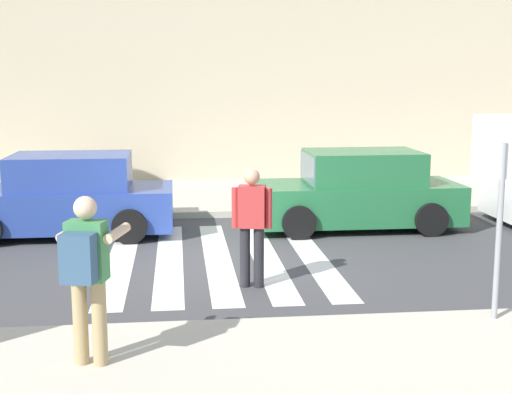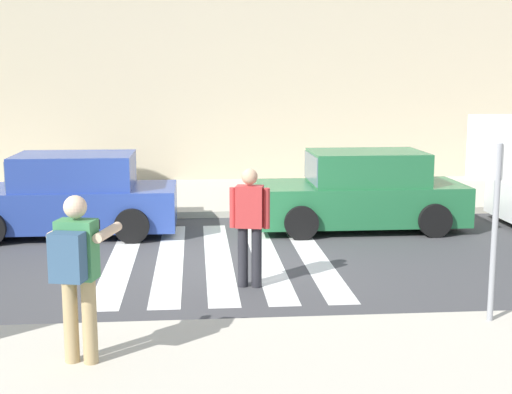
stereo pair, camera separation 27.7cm
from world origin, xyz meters
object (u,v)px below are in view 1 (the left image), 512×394
at_px(pedestrian_crossing, 252,221).
at_px(parked_car_green, 357,192).
at_px(photographer_with_backpack, 87,266).
at_px(parked_car_blue, 66,198).
at_px(stop_sign, 502,171).

bearing_deg(pedestrian_crossing, parked_car_green, 56.37).
relative_size(photographer_with_backpack, pedestrian_crossing, 1.00).
bearing_deg(parked_car_blue, photographer_with_backpack, -79.83).
distance_m(pedestrian_crossing, parked_car_green, 4.52).
xyz_separation_m(stop_sign, parked_car_green, (-0.22, 5.81, -1.19)).
relative_size(photographer_with_backpack, parked_car_green, 0.42).
relative_size(pedestrian_crossing, parked_car_blue, 0.42).
bearing_deg(photographer_with_backpack, pedestrian_crossing, 56.58).
relative_size(stop_sign, photographer_with_backpack, 1.42).
bearing_deg(stop_sign, parked_car_blue, 135.28).
distance_m(photographer_with_backpack, parked_car_blue, 6.83).
relative_size(pedestrian_crossing, parked_car_green, 0.42).
bearing_deg(pedestrian_crossing, stop_sign, -37.17).
xyz_separation_m(stop_sign, parked_car_blue, (-5.87, 5.81, -1.19)).
height_order(stop_sign, photographer_with_backpack, stop_sign).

